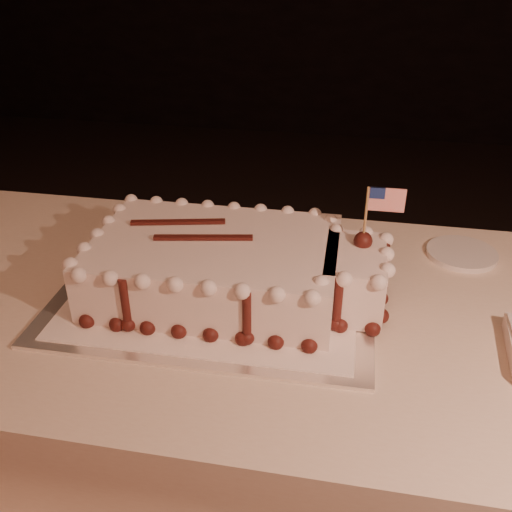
% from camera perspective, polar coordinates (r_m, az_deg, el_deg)
% --- Properties ---
extents(banquet_table, '(2.40, 0.80, 0.75)m').
position_cam_1_polar(banquet_table, '(1.37, 2.39, -17.75)').
color(banquet_table, beige).
rests_on(banquet_table, ground).
extents(cake_board, '(0.63, 0.47, 0.01)m').
position_cam_1_polar(cake_board, '(1.15, -3.94, -3.60)').
color(cake_board, white).
rests_on(cake_board, banquet_table).
extents(doily, '(0.56, 0.43, 0.00)m').
position_cam_1_polar(doily, '(1.14, -3.95, -3.39)').
color(doily, white).
rests_on(doily, cake_board).
extents(sheet_cake, '(0.59, 0.34, 0.23)m').
position_cam_1_polar(sheet_cake, '(1.11, -2.39, -1.10)').
color(sheet_cake, white).
rests_on(sheet_cake, doily).
extents(side_plate, '(0.15, 0.15, 0.01)m').
position_cam_1_polar(side_plate, '(1.35, 19.88, 0.24)').
color(side_plate, silver).
rests_on(side_plate, banquet_table).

